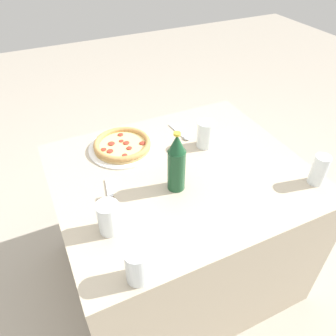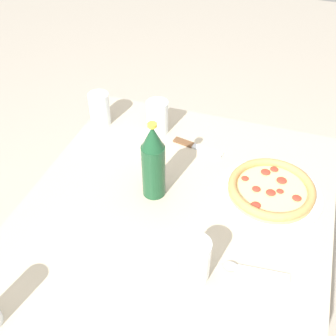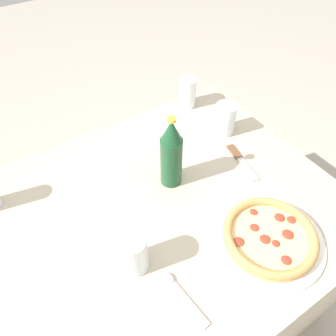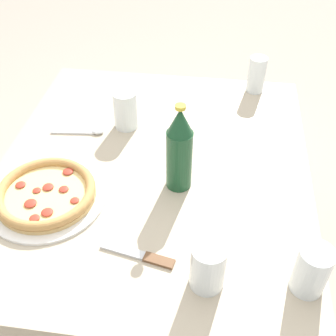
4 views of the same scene
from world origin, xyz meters
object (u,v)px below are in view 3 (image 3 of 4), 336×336
pizza_margherita (269,237)px  knife (241,160)px  glass_iced_tea (225,121)px  glass_water (187,94)px  spoon (179,292)px  glass_lemonade (134,254)px  beer_bottle (171,154)px

pizza_margherita → knife: size_ratio=1.70×
glass_iced_tea → glass_water: (-0.02, 0.22, 0.00)m
glass_water → spoon: 0.80m
pizza_margherita → glass_lemonade: size_ratio=2.49×
beer_bottle → spoon: (-0.19, -0.33, -0.12)m
spoon → pizza_margherita: bearing=-2.7°
glass_iced_tea → beer_bottle: size_ratio=0.47×
beer_bottle → spoon: 0.40m
glass_iced_tea → spoon: size_ratio=0.72×
glass_water → beer_bottle: (-0.28, -0.31, 0.07)m
glass_lemonade → beer_bottle: (0.25, 0.20, 0.07)m
glass_water → beer_bottle: bearing=-132.1°
glass_iced_tea → pizza_margherita: bearing=-114.2°
glass_iced_tea → glass_water: 0.22m
glass_water → spoon: size_ratio=0.72×
glass_iced_tea → knife: size_ratio=0.66×
glass_water → knife: glass_water is taller
pizza_margherita → knife: pizza_margherita is taller
pizza_margherita → glass_iced_tea: 0.48m
pizza_margherita → beer_bottle: 0.37m
glass_water → glass_lemonade: bearing=-135.9°
pizza_margherita → beer_bottle: (-0.11, 0.34, 0.10)m
glass_iced_tea → spoon: (-0.49, -0.42, -0.05)m
beer_bottle → knife: (0.25, -0.06, -0.12)m
knife → glass_iced_tea: bearing=72.6°
beer_bottle → knife: 0.29m
knife → spoon: (-0.44, -0.27, 0.00)m
pizza_margherita → spoon: bearing=177.3°
pizza_margherita → glass_water: size_ratio=2.56×
glass_iced_tea → beer_bottle: beer_bottle is taller
pizza_margherita → beer_bottle: size_ratio=1.21×
pizza_margherita → beer_bottle: beer_bottle is taller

